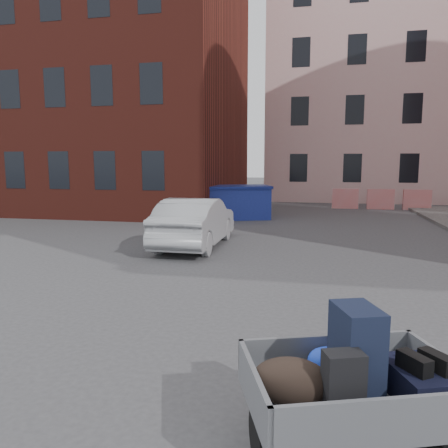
# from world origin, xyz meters

# --- Properties ---
(ground) EXTENTS (120.00, 120.00, 0.00)m
(ground) POSITION_xyz_m (0.00, 0.00, 0.00)
(ground) COLOR #38383A
(ground) RESTS_ON ground
(building_brick) EXTENTS (12.00, 10.00, 14.00)m
(building_brick) POSITION_xyz_m (-9.00, 13.00, 7.00)
(building_brick) COLOR #591E16
(building_brick) RESTS_ON ground
(building_pink) EXTENTS (16.00, 8.00, 14.00)m
(building_pink) POSITION_xyz_m (6.00, 22.00, 7.00)
(building_pink) COLOR #D6A6A5
(building_pink) RESTS_ON ground
(far_building) EXTENTS (6.00, 6.00, 8.00)m
(far_building) POSITION_xyz_m (-20.00, 22.00, 4.00)
(far_building) COLOR maroon
(far_building) RESTS_ON ground
(barriers) EXTENTS (4.70, 0.18, 1.00)m
(barriers) POSITION_xyz_m (4.20, 15.00, 0.50)
(barriers) COLOR red
(barriers) RESTS_ON ground
(trailer) EXTENTS (1.88, 1.98, 1.20)m
(trailer) POSITION_xyz_m (1.45, -4.42, 0.61)
(trailer) COLOR black
(trailer) RESTS_ON ground
(dumpster) EXTENTS (3.64, 2.71, 1.37)m
(dumpster) POSITION_xyz_m (-2.41, 9.89, 0.69)
(dumpster) COLOR #203099
(dumpster) RESTS_ON ground
(silver_car) EXTENTS (1.47, 4.11, 1.35)m
(silver_car) POSITION_xyz_m (-2.13, 3.75, 0.67)
(silver_car) COLOR #9D9FA3
(silver_car) RESTS_ON ground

